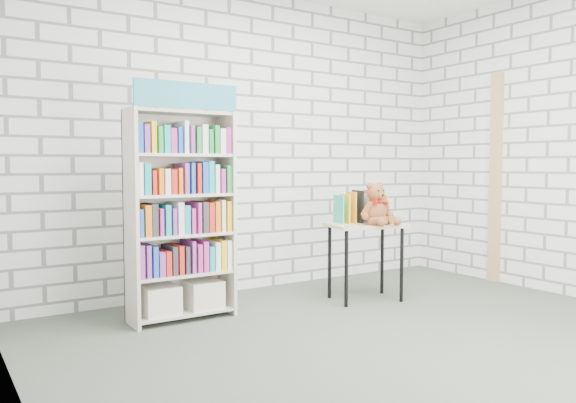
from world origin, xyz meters
TOP-DOWN VIEW (x-y plane):
  - ground at (0.00, 0.00)m, footprint 4.50×4.50m
  - room_shell at (0.00, 0.00)m, footprint 4.52×4.02m
  - bookshelf at (-0.99, 1.36)m, footprint 0.80×0.31m
  - display_table at (0.60, 1.05)m, footprint 0.71×0.56m
  - table_books at (0.62, 1.15)m, footprint 0.47×0.29m
  - teddy_bear at (0.63, 0.94)m, footprint 0.34×0.31m
  - door_trim at (2.23, 0.95)m, footprint 0.05×0.12m

SIDE VIEW (x-z plane):
  - ground at x=0.00m, z-range 0.00..0.00m
  - display_table at x=0.60m, z-range 0.24..0.92m
  - table_books at x=0.62m, z-range 0.67..0.93m
  - bookshelf at x=-0.99m, z-range -0.08..1.71m
  - teddy_bear at x=0.63m, z-range 0.64..1.00m
  - door_trim at x=2.23m, z-range 0.00..2.10m
  - room_shell at x=0.00m, z-range 0.38..3.19m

